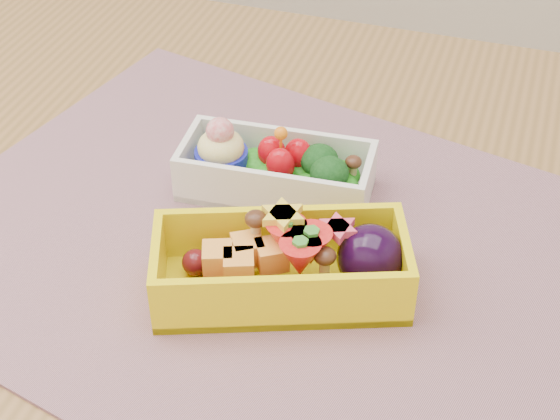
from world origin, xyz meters
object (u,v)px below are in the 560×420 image
(bento_yellow, at_px, (287,265))
(placemat, at_px, (270,247))
(bento_white, at_px, (275,170))
(table, at_px, (303,322))

(bento_yellow, bearing_deg, placemat, 102.09)
(bento_white, height_order, bento_yellow, bento_white)
(table, bearing_deg, bento_white, 129.98)
(bento_yellow, bearing_deg, table, 73.01)
(bento_white, distance_m, bento_yellow, 0.13)
(table, relative_size, bento_yellow, 5.68)
(placemat, relative_size, bento_white, 3.32)
(bento_yellow, bearing_deg, bento_white, 91.66)
(table, bearing_deg, placemat, -142.50)
(table, xyz_separation_m, bento_yellow, (0.00, -0.07, 0.13))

